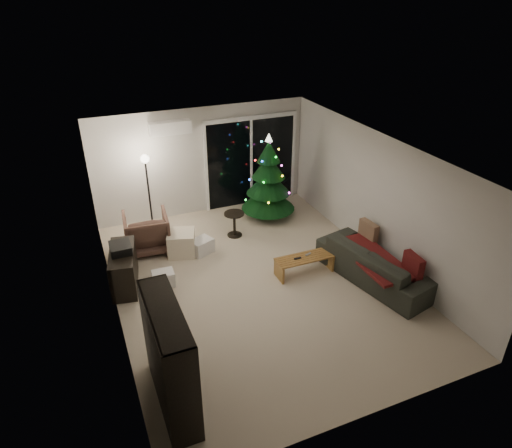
# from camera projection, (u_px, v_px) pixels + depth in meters

# --- Properties ---
(room) EXTENTS (6.50, 7.51, 2.60)m
(room) POSITION_uv_depth(u_px,v_px,m) (249.00, 197.00, 9.33)
(room) COLOR beige
(room) RESTS_ON ground
(bookshelf) EXTENTS (0.49, 1.53, 1.50)m
(bookshelf) POSITION_uv_depth(u_px,v_px,m) (155.00, 362.00, 5.66)
(bookshelf) COLOR black
(bookshelf) RESTS_ON floor
(media_cabinet) EXTENTS (0.62, 1.19, 0.71)m
(media_cabinet) POSITION_uv_depth(u_px,v_px,m) (124.00, 268.00, 8.21)
(media_cabinet) COLOR black
(media_cabinet) RESTS_ON floor
(stereo) EXTENTS (0.36, 0.42, 0.15)m
(stereo) POSITION_uv_depth(u_px,v_px,m) (120.00, 248.00, 8.00)
(stereo) COLOR black
(stereo) RESTS_ON media_cabinet
(armchair) EXTENTS (0.94, 0.97, 0.81)m
(armchair) POSITION_uv_depth(u_px,v_px,m) (147.00, 232.00, 9.28)
(armchair) COLOR #4A3127
(armchair) RESTS_ON floor
(ottoman) EXTENTS (0.67, 0.67, 0.48)m
(ottoman) POSITION_uv_depth(u_px,v_px,m) (181.00, 243.00, 9.22)
(ottoman) COLOR #F0E3C9
(ottoman) RESTS_ON floor
(cardboard_box_a) EXTENTS (0.40, 0.32, 0.28)m
(cardboard_box_a) POSITION_uv_depth(u_px,v_px,m) (163.00, 279.00, 8.30)
(cardboard_box_a) COLOR white
(cardboard_box_a) RESTS_ON floor
(cardboard_box_b) EXTENTS (0.53, 0.47, 0.30)m
(cardboard_box_b) POSITION_uv_depth(u_px,v_px,m) (202.00, 246.00, 9.28)
(cardboard_box_b) COLOR white
(cardboard_box_b) RESTS_ON floor
(side_table) EXTENTS (0.56, 0.56, 0.54)m
(side_table) POSITION_uv_depth(u_px,v_px,m) (234.00, 224.00, 9.86)
(side_table) COLOR black
(side_table) RESTS_ON floor
(floor_lamp) EXTENTS (0.28, 0.28, 1.72)m
(floor_lamp) POSITION_uv_depth(u_px,v_px,m) (149.00, 196.00, 9.76)
(floor_lamp) COLOR black
(floor_lamp) RESTS_ON floor
(sofa) EXTENTS (1.37, 2.44, 0.67)m
(sofa) POSITION_uv_depth(u_px,v_px,m) (376.00, 264.00, 8.37)
(sofa) COLOR black
(sofa) RESTS_ON floor
(sofa_throw) EXTENTS (0.72, 1.66, 0.06)m
(sofa_throw) POSITION_uv_depth(u_px,v_px,m) (372.00, 258.00, 8.27)
(sofa_throw) COLOR #4E0E14
(sofa_throw) RESTS_ON sofa
(cushion_a) EXTENTS (0.17, 0.45, 0.44)m
(cushion_a) POSITION_uv_depth(u_px,v_px,m) (368.00, 232.00, 8.86)
(cushion_a) COLOR #91745C
(cushion_a) RESTS_ON sofa
(cushion_b) EXTENTS (0.16, 0.45, 0.44)m
(cushion_b) POSITION_uv_depth(u_px,v_px,m) (413.00, 267.00, 7.80)
(cushion_b) COLOR #4E0E14
(cushion_b) RESTS_ON sofa
(coffee_table) EXTENTS (1.12, 0.40, 0.35)m
(coffee_table) POSITION_uv_depth(u_px,v_px,m) (304.00, 265.00, 8.63)
(coffee_table) COLOR olive
(coffee_table) RESTS_ON floor
(remote_a) EXTENTS (0.14, 0.04, 0.02)m
(remote_a) POSITION_uv_depth(u_px,v_px,m) (298.00, 258.00, 8.49)
(remote_a) COLOR black
(remote_a) RESTS_ON coffee_table
(remote_b) EXTENTS (0.13, 0.08, 0.02)m
(remote_b) POSITION_uv_depth(u_px,v_px,m) (308.00, 254.00, 8.62)
(remote_b) COLOR slate
(remote_b) RESTS_ON coffee_table
(christmas_tree) EXTENTS (1.49, 1.49, 2.01)m
(christmas_tree) POSITION_uv_depth(u_px,v_px,m) (268.00, 177.00, 10.31)
(christmas_tree) COLOR black
(christmas_tree) RESTS_ON floor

